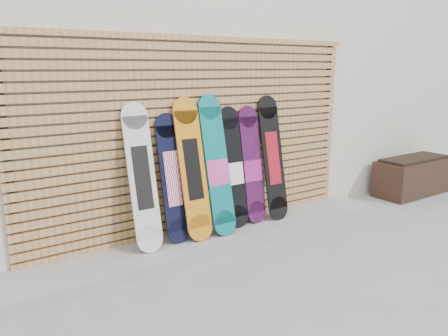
{
  "coord_description": "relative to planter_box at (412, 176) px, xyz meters",
  "views": [
    {
      "loc": [
        -2.71,
        -3.22,
        1.96
      ],
      "look_at": [
        -0.01,
        0.75,
        0.85
      ],
      "focal_mm": 35.0,
      "sensor_mm": 36.0,
      "label": 1
    }
  ],
  "objects": [
    {
      "name": "concrete_step",
      "position": [
        -3.64,
        0.06,
        -0.23
      ],
      "size": [
        4.6,
        0.7,
        0.12
      ],
      "primitive_type": "cube",
      "color": "gray",
      "rests_on": "ground"
    },
    {
      "name": "snowboard_3",
      "position": [
        -3.6,
        0.12,
        0.59
      ],
      "size": [
        0.29,
        0.4,
        1.55
      ],
      "color": "#0B6D72",
      "rests_on": "concrete_step"
    },
    {
      "name": "snowboard_2",
      "position": [
        -3.91,
        0.14,
        0.6
      ],
      "size": [
        0.3,
        0.37,
        1.54
      ],
      "color": "orange",
      "rests_on": "concrete_step"
    },
    {
      "name": "snowboard_4",
      "position": [
        -3.33,
        0.18,
        0.52
      ],
      "size": [
        0.27,
        0.27,
        1.41
      ],
      "color": "black",
      "rests_on": "concrete_step"
    },
    {
      "name": "snowboard_1",
      "position": [
        -4.13,
        0.18,
        0.52
      ],
      "size": [
        0.27,
        0.29,
        1.38
      ],
      "color": "black",
      "rests_on": "concrete_step"
    },
    {
      "name": "planter_box",
      "position": [
        0.0,
        0.0,
        0.0
      ],
      "size": [
        1.32,
        0.55,
        0.59
      ],
      "color": "black",
      "rests_on": "ground"
    },
    {
      "name": "slat_wall",
      "position": [
        -3.64,
        0.35,
        0.92
      ],
      "size": [
        4.26,
        0.08,
        2.29
      ],
      "color": "#A57744",
      "rests_on": "ground"
    },
    {
      "name": "ground",
      "position": [
        -3.49,
        -0.62,
        -0.29
      ],
      "size": [
        80.0,
        80.0,
        0.0
      ],
      "primitive_type": "plane",
      "color": "gray",
      "rests_on": "ground"
    },
    {
      "name": "snowboard_6",
      "position": [
        -2.76,
        0.16,
        0.58
      ],
      "size": [
        0.29,
        0.33,
        1.51
      ],
      "color": "black",
      "rests_on": "concrete_step"
    },
    {
      "name": "building",
      "position": [
        -2.99,
        2.88,
        1.51
      ],
      "size": [
        12.0,
        5.0,
        3.6
      ],
      "primitive_type": "cube",
      "color": "beige",
      "rests_on": "ground"
    },
    {
      "name": "snowboard_0",
      "position": [
        -4.49,
        0.15,
        0.58
      ],
      "size": [
        0.28,
        0.34,
        1.51
      ],
      "color": "silver",
      "rests_on": "concrete_step"
    },
    {
      "name": "snowboard_5",
      "position": [
        -3.05,
        0.18,
        0.52
      ],
      "size": [
        0.27,
        0.27,
        1.4
      ],
      "color": "black",
      "rests_on": "concrete_step"
    }
  ]
}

